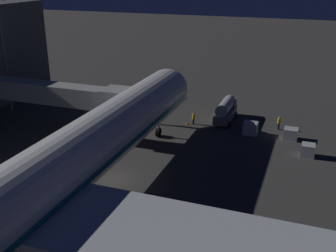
{
  "coord_description": "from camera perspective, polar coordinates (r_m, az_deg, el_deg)",
  "views": [
    {
      "loc": [
        -18.33,
        33.36,
        20.6
      ],
      "look_at": [
        -3.0,
        -8.21,
        3.5
      ],
      "focal_mm": 43.47,
      "sensor_mm": 36.0,
      "label": 1
    }
  ],
  "objects": [
    {
      "name": "fuel_tanker",
      "position": [
        59.44,
        8.12,
        2.29
      ],
      "size": [
        2.46,
        6.78,
        3.15
      ],
      "color": "slate",
      "rests_on": "ground_plane"
    },
    {
      "name": "baggage_container_near_belt",
      "position": [
        54.88,
        16.82,
        -1.06
      ],
      "size": [
        1.75,
        1.65,
        1.48
      ],
      "primitive_type": "cube",
      "color": "#B7BABF",
      "rests_on": "ground_plane"
    },
    {
      "name": "ground_plane",
      "position": [
        43.28,
        -7.57,
        -7.52
      ],
      "size": [
        320.0,
        320.0,
        0.0
      ],
      "primitive_type": "plane",
      "color": "#383533"
    },
    {
      "name": "airliner_at_gate",
      "position": [
        31.37,
        -19.1,
        -9.15
      ],
      "size": [
        48.69,
        64.3,
        17.62
      ],
      "color": "silver",
      "rests_on": "ground_plane"
    },
    {
      "name": "baggage_container_mid_row",
      "position": [
        50.6,
        19.03,
        -3.23
      ],
      "size": [
        1.54,
        1.56,
        1.49
      ],
      "primitive_type": "cube",
      "color": "#B7BABF",
      "rests_on": "ground_plane"
    },
    {
      "name": "jet_bridge",
      "position": [
        54.62,
        -15.16,
        4.34
      ],
      "size": [
        23.48,
        3.4,
        7.06
      ],
      "color": "#9E9E99",
      "rests_on": "ground_plane"
    },
    {
      "name": "apron_floodlight_mast",
      "position": [
        66.02,
        -22.11,
        10.32
      ],
      "size": [
        2.9,
        0.5,
        17.09
      ],
      "color": "#59595E",
      "rests_on": "ground_plane"
    },
    {
      "name": "traffic_cone_nose_starboard",
      "position": [
        59.11,
        -1.37,
        0.99
      ],
      "size": [
        0.36,
        0.36,
        0.55
      ],
      "primitive_type": "cone",
      "color": "orange",
      "rests_on": "ground_plane"
    },
    {
      "name": "traffic_cone_nose_port",
      "position": [
        57.73,
        2.69,
        0.46
      ],
      "size": [
        0.36,
        0.36,
        0.55
      ],
      "primitive_type": "cone",
      "color": "orange",
      "rests_on": "ground_plane"
    },
    {
      "name": "baggage_container_far_row",
      "position": [
        55.22,
        11.48,
        -0.32
      ],
      "size": [
        1.82,
        1.62,
        1.66
      ],
      "primitive_type": "cube",
      "color": "#B7BABF",
      "rests_on": "ground_plane"
    },
    {
      "name": "ground_crew_by_belt_loader",
      "position": [
        57.65,
        3.59,
        1.14
      ],
      "size": [
        0.4,
        0.4,
        1.75
      ],
      "color": "black",
      "rests_on": "ground_plane"
    },
    {
      "name": "ground_crew_marshaller_fwd",
      "position": [
        57.7,
        15.28,
        0.49
      ],
      "size": [
        0.4,
        0.4,
        1.85
      ],
      "color": "black",
      "rests_on": "ground_plane"
    }
  ]
}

